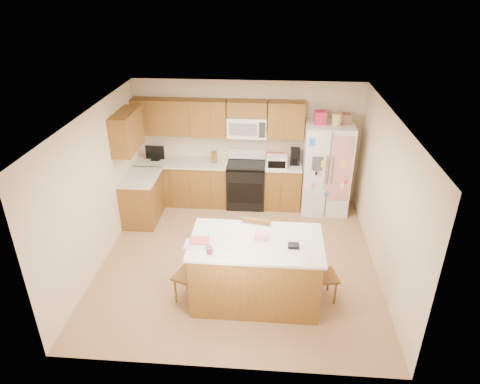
# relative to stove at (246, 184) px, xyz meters

# --- Properties ---
(ground) EXTENTS (4.50, 4.50, 0.00)m
(ground) POSITION_rel_stove_xyz_m (0.00, -1.94, -0.47)
(ground) COLOR #916749
(ground) RESTS_ON ground
(room_shell) EXTENTS (4.60, 4.60, 2.52)m
(room_shell) POSITION_rel_stove_xyz_m (0.00, -1.94, 0.97)
(room_shell) COLOR beige
(room_shell) RESTS_ON ground
(cabinetry) EXTENTS (3.36, 1.56, 2.15)m
(cabinetry) POSITION_rel_stove_xyz_m (-0.98, -0.15, 0.44)
(cabinetry) COLOR olive
(cabinetry) RESTS_ON ground
(stove) EXTENTS (0.76, 0.65, 1.13)m
(stove) POSITION_rel_stove_xyz_m (0.00, 0.00, 0.00)
(stove) COLOR black
(stove) RESTS_ON ground
(refrigerator) EXTENTS (0.90, 0.79, 2.04)m
(refrigerator) POSITION_rel_stove_xyz_m (1.57, -0.06, 0.45)
(refrigerator) COLOR white
(refrigerator) RESTS_ON ground
(island) EXTENTS (1.90, 1.08, 1.10)m
(island) POSITION_rel_stove_xyz_m (0.33, -2.89, 0.04)
(island) COLOR olive
(island) RESTS_ON ground
(windsor_chair_left) EXTENTS (0.49, 0.50, 0.92)m
(windsor_chair_left) POSITION_rel_stove_xyz_m (-0.61, -2.98, -0.04)
(windsor_chair_left) COLOR olive
(windsor_chair_left) RESTS_ON ground
(windsor_chair_back) EXTENTS (0.54, 0.53, 1.09)m
(windsor_chair_back) POSITION_rel_stove_xyz_m (0.33, -2.27, 0.04)
(windsor_chair_back) COLOR olive
(windsor_chair_back) RESTS_ON ground
(windsor_chair_right) EXTENTS (0.43, 0.44, 0.86)m
(windsor_chair_right) POSITION_rel_stove_xyz_m (1.30, -2.81, -0.07)
(windsor_chair_right) COLOR olive
(windsor_chair_right) RESTS_ON ground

